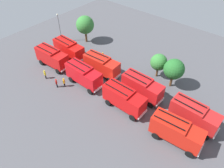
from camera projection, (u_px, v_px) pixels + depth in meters
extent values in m
plane|color=#4C4C51|center=(112.00, 90.00, 37.55)|extent=(64.21, 64.21, 0.00)
cube|color=red|center=(61.00, 62.00, 40.41)|extent=(2.34, 2.62, 2.60)
cube|color=#8C9EAD|center=(64.00, 62.00, 39.73)|extent=(0.20, 2.13, 1.46)
cube|color=red|center=(48.00, 55.00, 41.87)|extent=(4.93, 2.77, 2.90)
cube|color=black|center=(49.00, 46.00, 41.24)|extent=(4.32, 0.36, 0.12)
cube|color=black|center=(44.00, 49.00, 40.42)|extent=(4.32, 0.36, 0.12)
cube|color=silver|center=(66.00, 69.00, 40.63)|extent=(0.33, 2.38, 0.28)
cylinder|color=black|center=(67.00, 65.00, 42.06)|extent=(1.12, 0.41, 1.10)
cylinder|color=black|center=(58.00, 71.00, 40.63)|extent=(1.12, 0.41, 1.10)
cylinder|color=black|center=(51.00, 57.00, 44.26)|extent=(1.12, 0.41, 1.10)
cylinder|color=black|center=(41.00, 62.00, 42.83)|extent=(1.12, 0.41, 1.10)
cube|color=red|center=(94.00, 81.00, 36.20)|extent=(2.21, 2.51, 2.60)
cube|color=#8C9EAD|center=(98.00, 82.00, 35.49)|extent=(0.09, 2.13, 1.46)
cube|color=red|center=(80.00, 72.00, 37.80)|extent=(4.81, 2.52, 2.90)
cube|color=black|center=(81.00, 63.00, 37.14)|extent=(4.32, 0.14, 0.12)
cube|color=black|center=(76.00, 67.00, 36.36)|extent=(4.32, 0.14, 0.12)
cube|color=silver|center=(99.00, 89.00, 36.39)|extent=(0.21, 2.38, 0.28)
cylinder|color=black|center=(100.00, 84.00, 37.82)|extent=(1.10, 0.36, 1.10)
cylinder|color=black|center=(90.00, 91.00, 36.46)|extent=(1.10, 0.36, 1.10)
cylinder|color=black|center=(81.00, 73.00, 40.19)|extent=(1.10, 0.36, 1.10)
cylinder|color=black|center=(71.00, 79.00, 38.83)|extent=(1.10, 0.36, 1.10)
cube|color=red|center=(137.00, 106.00, 31.89)|extent=(2.20, 2.50, 2.60)
cube|color=#8C9EAD|center=(143.00, 108.00, 31.17)|extent=(0.08, 2.13, 1.46)
cube|color=red|center=(119.00, 94.00, 33.47)|extent=(4.80, 2.51, 2.90)
cube|color=black|center=(122.00, 85.00, 32.82)|extent=(4.32, 0.13, 0.12)
cube|color=black|center=(116.00, 90.00, 32.04)|extent=(4.32, 0.13, 0.12)
cube|color=silver|center=(143.00, 115.00, 32.07)|extent=(0.20, 2.38, 0.28)
cylinder|color=black|center=(141.00, 109.00, 33.51)|extent=(1.10, 0.35, 1.10)
cylinder|color=black|center=(132.00, 118.00, 32.14)|extent=(1.10, 0.35, 1.10)
cylinder|color=black|center=(117.00, 95.00, 35.87)|extent=(1.10, 0.35, 1.10)
cylinder|color=black|center=(108.00, 102.00, 34.50)|extent=(1.10, 0.35, 1.10)
cube|color=red|center=(194.00, 140.00, 27.39)|extent=(2.40, 2.68, 2.60)
cube|color=#8C9EAD|center=(203.00, 143.00, 26.73)|extent=(0.26, 2.12, 1.46)
cube|color=red|center=(169.00, 127.00, 28.80)|extent=(4.99, 2.90, 2.90)
cube|color=black|center=(173.00, 116.00, 28.17)|extent=(4.31, 0.49, 0.12)
cube|color=black|center=(169.00, 123.00, 27.33)|extent=(4.31, 0.49, 0.12)
cube|color=silver|center=(201.00, 150.00, 27.64)|extent=(0.40, 2.38, 0.28)
cylinder|color=black|center=(196.00, 141.00, 29.06)|extent=(1.13, 0.44, 1.10)
cylinder|color=black|center=(189.00, 154.00, 27.60)|extent=(1.13, 0.44, 1.10)
cylinder|color=black|center=(163.00, 124.00, 31.18)|extent=(1.13, 0.44, 1.10)
cylinder|color=black|center=(156.00, 136.00, 29.71)|extent=(1.13, 0.44, 1.10)
cube|color=red|center=(77.00, 53.00, 42.49)|extent=(2.25, 2.54, 2.60)
cube|color=#8C9EAD|center=(80.00, 54.00, 41.76)|extent=(0.12, 2.13, 1.46)
cube|color=red|center=(65.00, 47.00, 44.11)|extent=(4.85, 2.59, 2.90)
cube|color=black|center=(67.00, 39.00, 43.45)|extent=(4.32, 0.20, 0.12)
cube|color=black|center=(62.00, 41.00, 42.68)|extent=(4.32, 0.20, 0.12)
cube|color=silver|center=(81.00, 60.00, 42.66)|extent=(0.25, 2.38, 0.28)
cylinder|color=black|center=(83.00, 58.00, 44.09)|extent=(1.11, 0.37, 1.10)
cylinder|color=black|center=(74.00, 63.00, 42.75)|extent=(1.11, 0.37, 1.10)
cylinder|color=black|center=(67.00, 49.00, 46.50)|extent=(1.11, 0.37, 1.10)
cylinder|color=black|center=(59.00, 54.00, 45.16)|extent=(1.11, 0.37, 1.10)
cube|color=red|center=(112.00, 70.00, 38.48)|extent=(2.35, 2.63, 2.60)
cube|color=#8C9EAD|center=(117.00, 71.00, 37.80)|extent=(0.21, 2.13, 1.46)
cube|color=red|center=(97.00, 62.00, 39.93)|extent=(4.95, 2.80, 2.90)
cube|color=black|center=(99.00, 54.00, 39.30)|extent=(4.32, 0.39, 0.12)
cube|color=black|center=(94.00, 57.00, 38.47)|extent=(4.32, 0.39, 0.12)
cube|color=silver|center=(117.00, 77.00, 38.71)|extent=(0.35, 2.38, 0.28)
cylinder|color=black|center=(117.00, 73.00, 40.14)|extent=(1.12, 0.42, 1.10)
cylinder|color=black|center=(109.00, 80.00, 38.70)|extent=(1.12, 0.42, 1.10)
cylinder|color=black|center=(97.00, 64.00, 42.32)|extent=(1.12, 0.42, 1.10)
cylinder|color=black|center=(89.00, 70.00, 40.88)|extent=(1.12, 0.42, 1.10)
cube|color=red|center=(155.00, 94.00, 33.85)|extent=(2.23, 2.52, 2.60)
cube|color=#8C9EAD|center=(161.00, 95.00, 33.13)|extent=(0.10, 2.13, 1.46)
cube|color=red|center=(137.00, 83.00, 35.45)|extent=(4.82, 2.55, 2.90)
cube|color=black|center=(140.00, 74.00, 34.79)|extent=(4.32, 0.16, 0.12)
cube|color=black|center=(135.00, 78.00, 34.02)|extent=(4.32, 0.16, 0.12)
cube|color=silver|center=(160.00, 102.00, 34.03)|extent=(0.22, 2.38, 0.28)
cylinder|color=black|center=(158.00, 97.00, 35.46)|extent=(1.10, 0.36, 1.10)
cylinder|color=black|center=(150.00, 105.00, 34.10)|extent=(1.10, 0.36, 1.10)
cylinder|color=black|center=(135.00, 84.00, 37.84)|extent=(1.10, 0.36, 1.10)
cylinder|color=black|center=(127.00, 91.00, 36.49)|extent=(1.10, 0.36, 1.10)
cube|color=red|center=(211.00, 124.00, 29.36)|extent=(2.25, 2.54, 2.60)
cube|color=#8C9EAD|center=(219.00, 126.00, 28.63)|extent=(0.12, 2.13, 1.46)
cube|color=red|center=(188.00, 110.00, 30.98)|extent=(4.85, 2.60, 2.90)
cube|color=black|center=(192.00, 100.00, 30.32)|extent=(4.32, 0.21, 0.12)
cube|color=black|center=(188.00, 106.00, 29.55)|extent=(4.32, 0.21, 0.12)
cube|color=silver|center=(216.00, 133.00, 29.53)|extent=(0.25, 2.38, 0.28)
cylinder|color=black|center=(212.00, 126.00, 30.97)|extent=(1.11, 0.37, 1.10)
cylinder|color=black|center=(205.00, 136.00, 29.62)|extent=(1.11, 0.37, 1.10)
cylinder|color=black|center=(181.00, 109.00, 33.38)|extent=(1.11, 0.37, 1.10)
cylinder|color=black|center=(174.00, 118.00, 32.03)|extent=(1.11, 0.37, 1.10)
cylinder|color=black|center=(46.00, 77.00, 39.60)|extent=(0.16, 0.16, 0.83)
cylinder|color=black|center=(45.00, 76.00, 39.72)|extent=(0.16, 0.16, 0.83)
cube|color=gold|center=(45.00, 73.00, 39.15)|extent=(0.46, 0.32, 0.72)
sphere|color=beige|center=(44.00, 71.00, 38.83)|extent=(0.23, 0.23, 0.23)
cylinder|color=gold|center=(44.00, 71.00, 38.77)|extent=(0.29, 0.29, 0.07)
cylinder|color=black|center=(103.00, 59.00, 44.07)|extent=(0.16, 0.16, 0.82)
cylinder|color=black|center=(102.00, 58.00, 44.13)|extent=(0.16, 0.16, 0.82)
cube|color=orange|center=(103.00, 55.00, 43.58)|extent=(0.47, 0.35, 0.72)
sphere|color=brown|center=(103.00, 53.00, 43.27)|extent=(0.23, 0.23, 0.23)
cylinder|color=orange|center=(103.00, 53.00, 43.21)|extent=(0.29, 0.29, 0.07)
cylinder|color=black|center=(65.00, 84.00, 38.06)|extent=(0.16, 0.16, 0.82)
cylinder|color=black|center=(64.00, 85.00, 37.90)|extent=(0.16, 0.16, 0.82)
cube|color=orange|center=(64.00, 81.00, 37.47)|extent=(0.44, 0.48, 0.72)
sphere|color=beige|center=(63.00, 79.00, 37.15)|extent=(0.23, 0.23, 0.23)
cylinder|color=orange|center=(63.00, 79.00, 37.09)|extent=(0.29, 0.29, 0.07)
cylinder|color=black|center=(57.00, 85.00, 37.96)|extent=(0.16, 0.16, 0.79)
cylinder|color=black|center=(57.00, 86.00, 37.80)|extent=(0.16, 0.16, 0.79)
cube|color=#B7140F|center=(56.00, 82.00, 37.39)|extent=(0.47, 0.46, 0.69)
sphere|color=beige|center=(56.00, 80.00, 37.08)|extent=(0.22, 0.22, 0.22)
cylinder|color=#B7140F|center=(56.00, 80.00, 37.03)|extent=(0.28, 0.28, 0.07)
cylinder|color=brown|center=(86.00, 37.00, 49.23)|extent=(0.50, 0.50, 2.52)
sphere|color=#337A33|center=(85.00, 25.00, 47.24)|extent=(4.04, 4.04, 4.04)
cylinder|color=brown|center=(157.00, 72.00, 39.83)|extent=(0.38, 0.38, 1.92)
sphere|color=#337A33|center=(159.00, 62.00, 38.32)|extent=(3.08, 3.08, 3.08)
cylinder|color=brown|center=(171.00, 81.00, 37.67)|extent=(0.45, 0.45, 2.24)
sphere|color=#236628|center=(174.00, 69.00, 35.91)|extent=(3.58, 3.58, 3.58)
cone|color=#F2600C|center=(142.00, 105.00, 34.33)|extent=(0.43, 0.43, 0.62)
cone|color=#F2600C|center=(118.00, 83.00, 38.34)|extent=(0.48, 0.48, 0.69)
cone|color=#F2600C|center=(93.00, 78.00, 39.64)|extent=(0.40, 0.40, 0.57)
cylinder|color=slate|center=(60.00, 29.00, 48.06)|extent=(0.16, 0.16, 6.39)
sphere|color=#F2EFCC|center=(57.00, 14.00, 45.81)|extent=(0.36, 0.36, 0.36)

